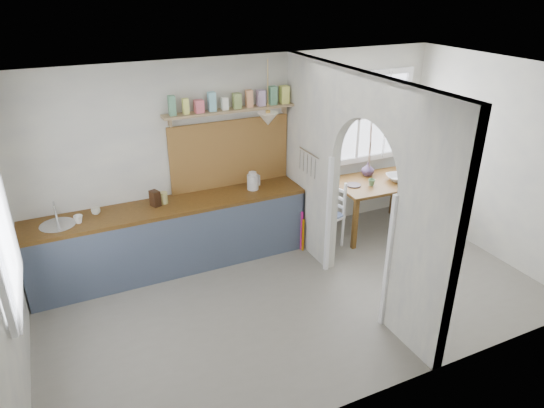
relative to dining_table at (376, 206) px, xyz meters
name	(u,v)px	position (x,y,z in m)	size (l,w,h in m)	color
floor	(297,298)	(-1.86, -1.04, -0.40)	(5.80, 3.20, 0.01)	slate
ceiling	(303,76)	(-1.86, -1.04, 2.20)	(5.80, 3.20, 0.01)	beige
walls	(300,199)	(-1.86, -1.04, 0.90)	(5.81, 3.21, 2.60)	beige
partition	(352,174)	(-1.16, -0.99, 1.06)	(0.12, 3.20, 2.60)	beige
nook_window	(359,118)	(-0.06, 0.52, 1.20)	(1.76, 0.10, 1.30)	white
counter	(172,235)	(-2.99, 0.28, 0.06)	(3.50, 0.60, 0.90)	brown
sink	(58,226)	(-4.29, 0.26, 0.49)	(0.40, 0.40, 0.02)	silver
backsplash	(230,153)	(-2.06, 0.53, 0.95)	(1.65, 0.03, 0.90)	olive
shelf	(231,105)	(-2.06, 0.45, 1.62)	(1.75, 0.20, 0.21)	tan
pendant_lamp	(268,119)	(-1.71, 0.11, 1.48)	(0.26, 0.26, 0.16)	beige
utensil_rail	(309,153)	(-1.25, -0.14, 1.05)	(0.02, 0.02, 0.50)	silver
dining_table	(376,206)	(0.00, 0.00, 0.00)	(1.27, 0.84, 0.79)	brown
chair_left	(323,214)	(-0.95, -0.07, 0.09)	(0.44, 0.44, 0.97)	white
chair_right	(421,189)	(0.89, 0.07, 0.08)	(0.43, 0.43, 0.95)	white
kettle	(253,181)	(-1.86, 0.27, 0.63)	(0.20, 0.16, 0.24)	silver
mug_a	(78,219)	(-4.06, 0.21, 0.55)	(0.10, 0.10, 0.09)	white
mug_b	(96,211)	(-3.85, 0.36, 0.55)	(0.11, 0.11, 0.08)	silver
knife_block	(155,198)	(-3.15, 0.30, 0.60)	(0.09, 0.13, 0.20)	black
jar	(164,198)	(-3.04, 0.32, 0.58)	(0.09, 0.09, 0.15)	tan
towel_magenta	(301,232)	(-1.28, -0.06, -0.12)	(0.02, 0.03, 0.61)	#CE1783
towel_orange	(303,235)	(-1.28, -0.10, -0.15)	(0.02, 0.03, 0.48)	#C06D03
bowl	(398,178)	(0.28, -0.09, 0.44)	(0.32, 0.32, 0.08)	silver
table_cup	(372,182)	(-0.19, -0.09, 0.44)	(0.10, 0.10, 0.09)	#578457
plate	(354,185)	(-0.42, 0.01, 0.40)	(0.20, 0.20, 0.02)	#382B2D
vase	(368,169)	(-0.01, 0.26, 0.50)	(0.19, 0.19, 0.20)	#412F4E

